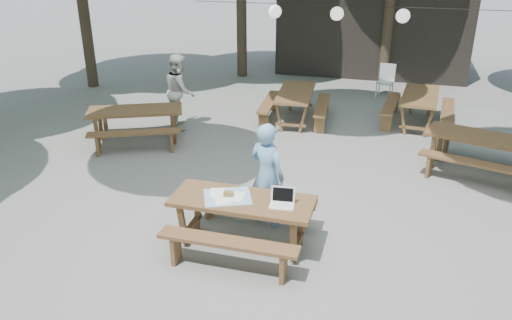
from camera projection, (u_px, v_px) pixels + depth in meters
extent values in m
plane|color=#62635E|center=(292.00, 212.00, 8.12)|extent=(80.00, 80.00, 0.00)
cube|color=black|center=(373.00, 29.00, 16.70)|extent=(6.00, 3.00, 2.80)
cube|color=#52311D|center=(242.00, 201.00, 6.96)|extent=(2.00, 0.80, 0.06)
cube|color=#52311D|center=(228.00, 242.00, 6.49)|extent=(1.90, 0.28, 0.05)
cube|color=#52311D|center=(255.00, 197.00, 7.64)|extent=(1.90, 0.28, 0.05)
cube|color=#52311D|center=(243.00, 224.00, 7.11)|extent=(1.70, 0.70, 0.69)
cube|color=#52311D|center=(135.00, 111.00, 10.72)|extent=(2.15, 1.56, 0.06)
cube|color=#52311D|center=(134.00, 133.00, 10.23)|extent=(1.84, 1.05, 0.05)
cube|color=#52311D|center=(138.00, 113.00, 11.41)|extent=(1.84, 1.05, 0.05)
cube|color=#52311D|center=(137.00, 127.00, 10.87)|extent=(1.84, 1.35, 0.69)
cube|color=#52311D|center=(484.00, 138.00, 9.22)|extent=(2.15, 1.35, 0.06)
cube|color=#52311D|center=(474.00, 163.00, 8.83)|extent=(1.90, 0.82, 0.05)
cube|color=#52311D|center=(487.00, 141.00, 9.83)|extent=(1.90, 0.82, 0.05)
cube|color=#52311D|center=(480.00, 156.00, 9.37)|extent=(1.83, 1.17, 0.69)
cube|color=#52311D|center=(296.00, 93.00, 12.00)|extent=(0.97, 2.06, 0.06)
cube|color=#52311D|center=(322.00, 105.00, 12.00)|extent=(0.44, 1.92, 0.05)
cube|color=#52311D|center=(269.00, 102.00, 12.22)|extent=(0.44, 1.92, 0.05)
cube|color=#52311D|center=(295.00, 108.00, 12.15)|extent=(0.84, 1.75, 0.69)
cube|color=#52311D|center=(420.00, 96.00, 11.77)|extent=(0.96, 2.06, 0.06)
cube|color=#52311D|center=(448.00, 109.00, 11.67)|extent=(0.43, 1.92, 0.05)
cube|color=#52311D|center=(391.00, 104.00, 12.09)|extent=(0.43, 1.92, 0.05)
cube|color=#52311D|center=(418.00, 111.00, 11.92)|extent=(0.84, 1.75, 0.69)
imported|color=#72A3D0|center=(267.00, 175.00, 7.50)|extent=(0.70, 0.59, 1.64)
imported|color=beige|center=(180.00, 91.00, 11.62)|extent=(0.93, 1.03, 1.73)
cube|color=silver|center=(385.00, 83.00, 14.12)|extent=(0.51, 0.51, 0.04)
cube|color=silver|center=(388.00, 72.00, 14.18)|extent=(0.44, 0.11, 0.48)
cube|color=silver|center=(384.00, 90.00, 14.21)|extent=(0.48, 0.48, 0.38)
cube|color=white|center=(282.00, 206.00, 6.75)|extent=(0.35, 0.27, 0.02)
cube|color=white|center=(283.00, 194.00, 6.80)|extent=(0.33, 0.10, 0.23)
cube|color=black|center=(283.00, 195.00, 6.80)|extent=(0.28, 0.07, 0.19)
cube|color=teal|center=(227.00, 197.00, 7.00)|extent=(0.82, 0.77, 0.01)
cube|color=white|center=(222.00, 199.00, 6.91)|extent=(0.33, 0.36, 0.00)
cube|color=white|center=(236.00, 196.00, 6.99)|extent=(0.24, 0.32, 0.00)
cube|color=white|center=(218.00, 193.00, 7.10)|extent=(0.29, 0.35, 0.00)
cube|color=brown|center=(228.00, 194.00, 7.00)|extent=(0.14, 0.10, 0.06)
cylinder|color=black|center=(366.00, 6.00, 12.25)|extent=(9.00, 0.02, 0.02)
sphere|color=white|center=(275.00, 11.00, 12.91)|extent=(0.34, 0.34, 0.34)
sphere|color=white|center=(337.00, 14.00, 12.51)|extent=(0.34, 0.34, 0.34)
sphere|color=white|center=(403.00, 16.00, 12.10)|extent=(0.34, 0.34, 0.34)
cylinder|color=#2D2319|center=(83.00, 6.00, 14.35)|extent=(0.32, 0.32, 4.73)
cylinder|color=#2D2319|center=(390.00, 10.00, 14.93)|extent=(0.32, 0.32, 4.39)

